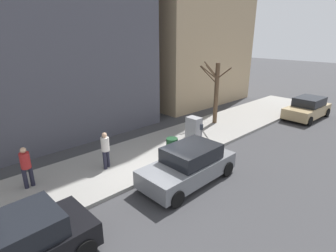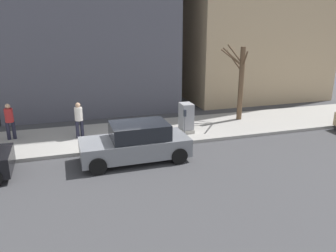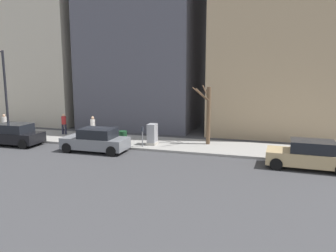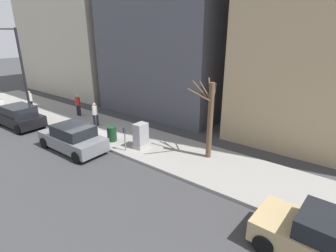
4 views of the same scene
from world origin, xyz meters
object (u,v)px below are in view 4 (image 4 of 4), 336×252
parked_car_grey (73,138)px  pedestrian_far_corner (30,100)px  parked_car_black (19,116)px  utility_box (141,136)px  office_tower_right (98,1)px  pedestrian_near_meter (95,113)px  streetlamp (18,65)px  pedestrian_midblock (78,104)px  parking_meter (125,137)px  bare_tree (210,118)px  trash_bin (112,134)px  parked_car_tan (332,243)px

parked_car_grey → pedestrian_far_corner: (2.12, 9.30, 0.35)m
parked_car_grey → parked_car_black: same height
utility_box → office_tower_right: office_tower_right is taller
pedestrian_near_meter → pedestrian_far_corner: bearing=158.8°
streetlamp → pedestrian_midblock: size_ratio=3.92×
parked_car_grey → pedestrian_midblock: size_ratio=2.55×
parking_meter → pedestrian_far_corner: (0.58, 11.90, 0.11)m
bare_tree → office_tower_right: office_tower_right is taller
parked_car_black → streetlamp: 4.07m
streetlamp → bare_tree: size_ratio=1.60×
parked_car_grey → streetlamp: 9.19m
office_tower_right → pedestrian_near_meter: bearing=-131.5°
parking_meter → streetlamp: 11.49m
bare_tree → pedestrian_near_meter: 8.67m
streetlamp → pedestrian_far_corner: bearing=47.9°
trash_bin → office_tower_right: (11.09, 14.28, 8.93)m
parked_car_grey → streetlamp: (1.38, 8.48, 3.28)m
office_tower_right → parking_meter: bearing=-125.9°
pedestrian_midblock → office_tower_right: bearing=123.4°
streetlamp → pedestrian_near_meter: size_ratio=3.92×
parked_car_grey → streetlamp: size_ratio=0.65×
utility_box → parked_car_grey: bearing=128.7°
pedestrian_midblock → pedestrian_far_corner: 4.60m
utility_box → pedestrian_midblock: 8.11m
parking_meter → parked_car_black: bearing=99.9°
parking_meter → streetlamp: (-0.17, 11.08, 3.04)m
streetlamp → pedestrian_far_corner: 3.13m
streetlamp → pedestrian_far_corner: (0.74, 0.82, -2.93)m
parked_car_tan → pedestrian_near_meter: 15.01m
parked_car_grey → office_tower_right: bearing=44.6°
pedestrian_near_meter → pedestrian_far_corner: (-0.97, 7.30, 0.00)m
bare_tree → pedestrian_midblock: 11.63m
parked_car_tan → parking_meter: bearing=83.7°
parked_car_grey → pedestrian_midblock: 6.27m
utility_box → bare_tree: (1.31, -3.58, 1.46)m
parking_meter → parked_car_grey: bearing=120.7°
parked_car_black → bare_tree: bearing=-75.7°
trash_bin → streetlamp: bearing=93.7°
parked_car_black → pedestrian_near_meter: size_ratio=2.56×
parked_car_tan → office_tower_right: office_tower_right is taller
bare_tree → office_tower_right: 23.13m
trash_bin → pedestrian_far_corner: (0.13, 10.27, 0.49)m
parked_car_tan → parked_car_black: 19.22m
utility_box → pedestrian_near_meter: bearing=82.1°
utility_box → parked_car_tan: bearing=-103.6°
parked_car_grey → pedestrian_near_meter: 3.70m
streetlamp → bare_tree: streetlamp is taller
trash_bin → pedestrian_far_corner: bearing=89.3°
parked_car_tan → parking_meter: 10.21m
parking_meter → utility_box: (0.85, -0.39, -0.13)m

